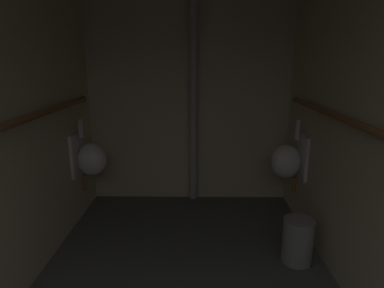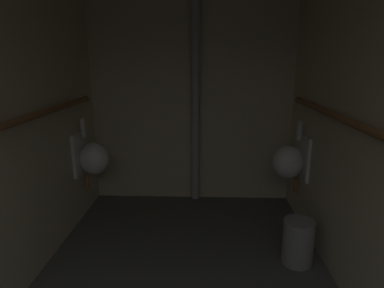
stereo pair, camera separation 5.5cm
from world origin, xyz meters
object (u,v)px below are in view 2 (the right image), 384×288
object	(u,v)px
urinal_left_mid	(92,158)
urinal_right_mid	(290,161)
waste_bin	(298,242)
standpipe_back_wall	(196,103)

from	to	relation	value
urinal_left_mid	urinal_right_mid	xyz separation A→B (m)	(2.01, -0.05, 0.00)
urinal_left_mid	waste_bin	xyz separation A→B (m)	(1.93, -0.76, -0.47)
urinal_left_mid	standpipe_back_wall	world-z (taller)	standpipe_back_wall
urinal_right_mid	standpipe_back_wall	world-z (taller)	standpipe_back_wall
urinal_right_mid	waste_bin	xyz separation A→B (m)	(-0.08, -0.71, -0.47)
urinal_right_mid	waste_bin	size ratio (longest dim) A/B	1.99
urinal_right_mid	waste_bin	world-z (taller)	urinal_right_mid
standpipe_back_wall	waste_bin	bearing A→B (deg)	-54.44
standpipe_back_wall	urinal_right_mid	bearing A→B (deg)	-28.36
urinal_left_mid	waste_bin	world-z (taller)	urinal_left_mid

